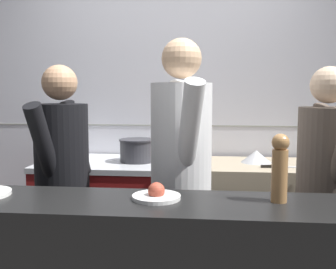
{
  "coord_description": "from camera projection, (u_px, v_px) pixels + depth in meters",
  "views": [
    {
      "loc": [
        0.32,
        -1.87,
        1.43
      ],
      "look_at": [
        0.05,
        0.76,
        1.15
      ],
      "focal_mm": 42.0,
      "sensor_mm": 36.0,
      "label": 1
    }
  ],
  "objects": [
    {
      "name": "wall_back_tiled",
      "position": [
        171.0,
        108.0,
        3.39
      ],
      "size": [
        8.0,
        0.06,
        2.6
      ],
      "color": "silver",
      "rests_on": "ground_plane"
    },
    {
      "name": "oven_range",
      "position": [
        105.0,
        216.0,
        3.13
      ],
      "size": [
        0.97,
        0.71,
        0.9
      ],
      "color": "maroon",
      "rests_on": "ground_plane"
    },
    {
      "name": "prep_counter",
      "position": [
        250.0,
        222.0,
        3.01
      ],
      "size": [
        1.26,
        0.65,
        0.9
      ],
      "color": "gray",
      "rests_on": "ground_plane"
    },
    {
      "name": "stock_pot",
      "position": [
        65.0,
        149.0,
        3.04
      ],
      "size": [
        0.26,
        0.26,
        0.19
      ],
      "color": "beige",
      "rests_on": "oven_range"
    },
    {
      "name": "sauce_pot",
      "position": [
        137.0,
        150.0,
        3.04
      ],
      "size": [
        0.28,
        0.28,
        0.18
      ],
      "color": "#2D2D33",
      "rests_on": "oven_range"
    },
    {
      "name": "mixing_bowl_steel",
      "position": [
        256.0,
        156.0,
        3.01
      ],
      "size": [
        0.23,
        0.23,
        0.09
      ],
      "color": "#B7BABF",
      "rests_on": "prep_counter"
    },
    {
      "name": "chefs_knife",
      "position": [
        280.0,
        167.0,
        2.81
      ],
      "size": [
        0.34,
        0.07,
        0.02
      ],
      "color": "#B7BABF",
      "rests_on": "prep_counter"
    },
    {
      "name": "plated_dish_appetiser",
      "position": [
        156.0,
        195.0,
        1.79
      ],
      "size": [
        0.22,
        0.22,
        0.08
      ],
      "color": "white",
      "rests_on": "pass_counter"
    },
    {
      "name": "pepper_mill",
      "position": [
        280.0,
        166.0,
        1.72
      ],
      "size": [
        0.08,
        0.08,
        0.3
      ],
      "color": "#AD7A47",
      "rests_on": "pass_counter"
    },
    {
      "name": "chef_head_cook",
      "position": [
        62.0,
        182.0,
        2.4
      ],
      "size": [
        0.37,
        0.7,
        1.6
      ],
      "rotation": [
        0.0,
        0.0,
        -0.13
      ],
      "color": "black",
      "rests_on": "ground_plane"
    },
    {
      "name": "chef_sous",
      "position": [
        181.0,
        172.0,
        2.3
      ],
      "size": [
        0.44,
        0.76,
        1.74
      ],
      "rotation": [
        0.0,
        0.0,
        0.27
      ],
      "color": "black",
      "rests_on": "ground_plane"
    },
    {
      "name": "chef_line",
      "position": [
        325.0,
        189.0,
        2.27
      ],
      "size": [
        0.37,
        0.69,
        1.58
      ],
      "rotation": [
        0.0,
        0.0,
        0.17
      ],
      "color": "black",
      "rests_on": "ground_plane"
    }
  ]
}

